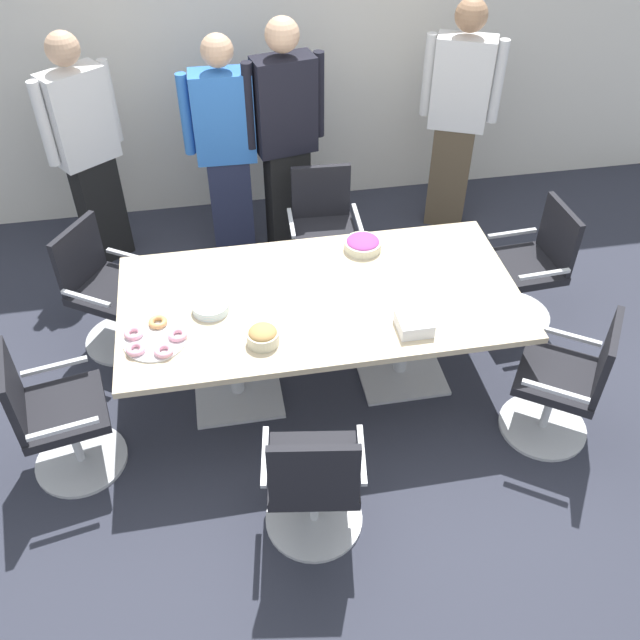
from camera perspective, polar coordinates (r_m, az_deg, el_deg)
ground_plane at (r=4.72m, az=-0.00°, el=-5.04°), size 10.00×10.00×0.01m
back_wall at (r=5.98m, az=-4.39°, el=21.64°), size 8.00×0.10×2.80m
conference_table at (r=4.29m, az=-0.00°, el=0.75°), size 2.40×1.20×0.75m
office_chair_0 at (r=5.31m, az=0.29°, el=6.86°), size 0.57×0.57×0.91m
office_chair_1 at (r=4.97m, az=-16.97°, el=1.99°), size 0.75×0.75×0.91m
office_chair_2 at (r=4.23m, az=-20.70°, el=-7.61°), size 0.63×0.63×0.91m
office_chair_3 at (r=3.70m, az=-0.51°, el=-13.29°), size 0.62×0.62×0.91m
office_chair_4 at (r=4.38m, az=19.38°, el=-5.09°), size 0.75×0.75×0.91m
office_chair_5 at (r=5.17m, az=16.73°, el=3.78°), size 0.57×0.57×0.91m
person_standing_0 at (r=5.58m, az=-18.47°, el=13.05°), size 0.55×0.43×1.81m
person_standing_1 at (r=5.42m, az=-7.64°, el=13.70°), size 0.61×0.23×1.77m
person_standing_2 at (r=5.39m, az=-2.81°, el=14.57°), size 0.61×0.30×1.86m
person_standing_3 at (r=5.85m, az=11.15°, el=16.08°), size 0.59×0.38×1.86m
snack_bowl_candy_mix at (r=4.57m, az=3.51°, el=6.22°), size 0.24×0.24×0.09m
snack_bowl_cookies at (r=3.87m, az=-4.68°, el=-1.27°), size 0.18×0.18×0.11m
donut_platter at (r=4.00m, az=-13.35°, el=-1.52°), size 0.36×0.36×0.04m
plate_stack at (r=4.13m, az=-8.90°, el=1.06°), size 0.22×0.22×0.05m
napkin_pile at (r=3.99m, az=7.69°, el=-0.29°), size 0.19×0.19×0.08m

